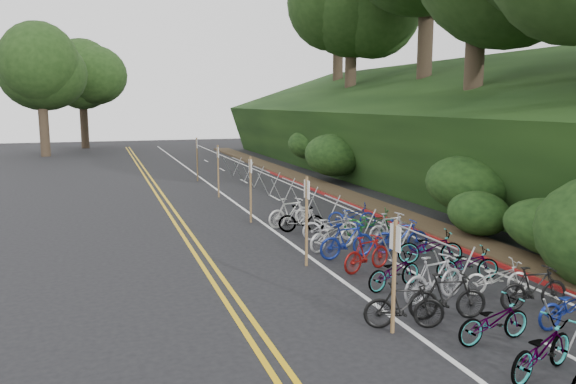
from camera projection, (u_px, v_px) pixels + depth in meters
ground at (368, 340)px, 10.74m from camera, size 120.00×120.00×0.00m
road_markings at (258, 227)px, 20.38m from camera, size 7.47×80.00×0.01m
red_curb at (361, 208)px, 23.75m from camera, size 0.25×28.00×0.10m
embankment at (423, 136)px, 32.23m from camera, size 14.30×48.14×9.11m
bike_racks_rest at (294, 189)px, 23.71m from camera, size 1.14×23.00×1.17m
signpost_near at (394, 269)px, 10.86m from camera, size 0.08×0.40×2.27m
signposts_rest at (232, 175)px, 23.80m from camera, size 0.08×18.40×2.50m
bike_front at (404, 305)px, 11.20m from camera, size 0.95×1.70×0.98m
bike_valet at (412, 256)px, 14.76m from camera, size 3.22×14.72×1.09m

